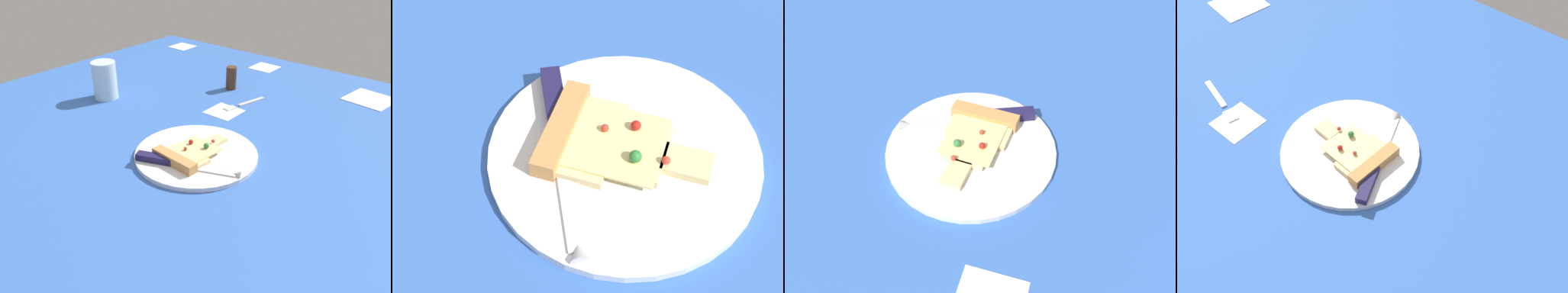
# 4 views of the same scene
# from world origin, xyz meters

# --- Properties ---
(ground_plane) EXTENTS (1.46, 1.46, 0.03)m
(ground_plane) POSITION_xyz_m (0.00, 0.00, -0.01)
(ground_plane) COLOR #3360B7
(ground_plane) RESTS_ON ground
(plate) EXTENTS (0.29, 0.29, 0.01)m
(plate) POSITION_xyz_m (0.08, -0.06, 0.01)
(plate) COLOR silver
(plate) RESTS_ON ground_plane
(pizza_slice) EXTENTS (0.12, 0.18, 0.03)m
(pizza_slice) POSITION_xyz_m (0.08, -0.08, 0.02)
(pizza_slice) COLOR beige
(pizza_slice) RESTS_ON plate
(knife) EXTENTS (0.23, 0.11, 0.02)m
(knife) POSITION_xyz_m (0.08, -0.13, 0.02)
(knife) COLOR silver
(knife) RESTS_ON plate
(drinking_glass) EXTENTS (0.07, 0.07, 0.11)m
(drinking_glass) POSITION_xyz_m (-0.36, 0.04, 0.06)
(drinking_glass) COLOR silver
(drinking_glass) RESTS_ON ground_plane
(pepper_shaker) EXTENTS (0.03, 0.03, 0.07)m
(pepper_shaker) POSITION_xyz_m (-0.11, 0.35, 0.04)
(pepper_shaker) COLOR #4C2D19
(pepper_shaker) RESTS_ON ground_plane
(fork) EXTENTS (0.05, 0.15, 0.01)m
(fork) POSITION_xyz_m (-0.00, 0.26, 0.00)
(fork) COLOR silver
(fork) RESTS_ON ground_plane
(napkin) EXTENTS (0.15, 0.15, 0.00)m
(napkin) POSITION_xyz_m (0.28, 0.55, 0.00)
(napkin) COLOR white
(napkin) RESTS_ON ground_plane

